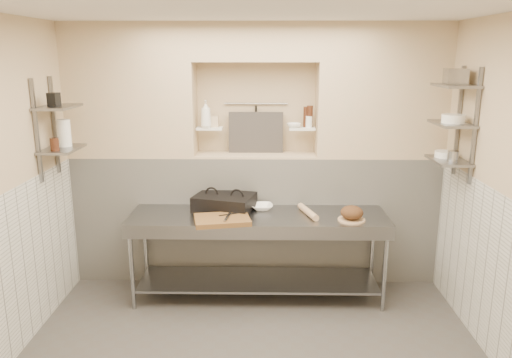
{
  "coord_description": "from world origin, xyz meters",
  "views": [
    {
      "loc": [
        0.09,
        -3.6,
        2.49
      ],
      "look_at": [
        0.02,
        0.9,
        1.35
      ],
      "focal_mm": 35.0,
      "sensor_mm": 36.0,
      "label": 1
    }
  ],
  "objects_px": {
    "mixing_bowl": "(262,207)",
    "rolling_pin": "(308,212)",
    "panini_press": "(224,202)",
    "cutting_board": "(222,220)",
    "prep_table": "(258,239)",
    "bottle_soap": "(206,114)",
    "bread_loaf": "(352,213)",
    "jug_left": "(64,133)",
    "bowl_alcove": "(294,125)"
  },
  "relations": [
    {
      "from": "mixing_bowl",
      "to": "rolling_pin",
      "type": "bearing_deg",
      "value": -19.87
    },
    {
      "from": "panini_press",
      "to": "cutting_board",
      "type": "bearing_deg",
      "value": -73.12
    },
    {
      "from": "prep_table",
      "to": "bottle_soap",
      "type": "relative_size",
      "value": 8.89
    },
    {
      "from": "bread_loaf",
      "to": "jug_left",
      "type": "relative_size",
      "value": 0.85
    },
    {
      "from": "mixing_bowl",
      "to": "bottle_soap",
      "type": "bearing_deg",
      "value": 151.2
    },
    {
      "from": "bowl_alcove",
      "to": "bottle_soap",
      "type": "bearing_deg",
      "value": -177.99
    },
    {
      "from": "bowl_alcove",
      "to": "jug_left",
      "type": "relative_size",
      "value": 0.57
    },
    {
      "from": "mixing_bowl",
      "to": "rolling_pin",
      "type": "distance_m",
      "value": 0.5
    },
    {
      "from": "bottle_soap",
      "to": "jug_left",
      "type": "bearing_deg",
      "value": -156.19
    },
    {
      "from": "panini_press",
      "to": "mixing_bowl",
      "type": "relative_size",
      "value": 2.96
    },
    {
      "from": "panini_press",
      "to": "bottle_soap",
      "type": "height_order",
      "value": "bottle_soap"
    },
    {
      "from": "panini_press",
      "to": "rolling_pin",
      "type": "bearing_deg",
      "value": 5.25
    },
    {
      "from": "prep_table",
      "to": "mixing_bowl",
      "type": "distance_m",
      "value": 0.35
    },
    {
      "from": "panini_press",
      "to": "cutting_board",
      "type": "relative_size",
      "value": 1.3
    },
    {
      "from": "bowl_alcove",
      "to": "jug_left",
      "type": "xyz_separation_m",
      "value": [
        -2.25,
        -0.61,
        0.01
      ]
    },
    {
      "from": "prep_table",
      "to": "jug_left",
      "type": "xyz_separation_m",
      "value": [
        -1.87,
        -0.05,
        1.1
      ]
    },
    {
      "from": "prep_table",
      "to": "rolling_pin",
      "type": "relative_size",
      "value": 6.03
    },
    {
      "from": "cutting_board",
      "to": "jug_left",
      "type": "xyz_separation_m",
      "value": [
        -1.53,
        0.16,
        0.82
      ]
    },
    {
      "from": "panini_press",
      "to": "jug_left",
      "type": "bearing_deg",
      "value": -155.46
    },
    {
      "from": "prep_table",
      "to": "bowl_alcove",
      "type": "relative_size",
      "value": 17.53
    },
    {
      "from": "mixing_bowl",
      "to": "rolling_pin",
      "type": "xyz_separation_m",
      "value": [
        0.47,
        -0.17,
        0.0
      ]
    },
    {
      "from": "rolling_pin",
      "to": "bowl_alcove",
      "type": "xyz_separation_m",
      "value": [
        -0.13,
        0.53,
        0.8
      ]
    },
    {
      "from": "mixing_bowl",
      "to": "panini_press",
      "type": "bearing_deg",
      "value": -178.47
    },
    {
      "from": "panini_press",
      "to": "jug_left",
      "type": "height_order",
      "value": "jug_left"
    },
    {
      "from": "bread_loaf",
      "to": "cutting_board",
      "type": "bearing_deg",
      "value": -176.92
    },
    {
      "from": "cutting_board",
      "to": "bowl_alcove",
      "type": "relative_size",
      "value": 3.55
    },
    {
      "from": "bread_loaf",
      "to": "bowl_alcove",
      "type": "height_order",
      "value": "bowl_alcove"
    },
    {
      "from": "mixing_bowl",
      "to": "rolling_pin",
      "type": "height_order",
      "value": "rolling_pin"
    },
    {
      "from": "panini_press",
      "to": "bread_loaf",
      "type": "distance_m",
      "value": 1.31
    },
    {
      "from": "prep_table",
      "to": "mixing_bowl",
      "type": "xyz_separation_m",
      "value": [
        0.04,
        0.19,
        0.29
      ]
    },
    {
      "from": "bowl_alcove",
      "to": "jug_left",
      "type": "bearing_deg",
      "value": -164.83
    },
    {
      "from": "mixing_bowl",
      "to": "bread_loaf",
      "type": "xyz_separation_m",
      "value": [
        0.88,
        -0.34,
        0.05
      ]
    },
    {
      "from": "mixing_bowl",
      "to": "bowl_alcove",
      "type": "distance_m",
      "value": 0.95
    },
    {
      "from": "prep_table",
      "to": "bread_loaf",
      "type": "xyz_separation_m",
      "value": [
        0.92,
        -0.15,
        0.34
      ]
    },
    {
      "from": "bread_loaf",
      "to": "bottle_soap",
      "type": "relative_size",
      "value": 0.76
    },
    {
      "from": "rolling_pin",
      "to": "jug_left",
      "type": "height_order",
      "value": "jug_left"
    },
    {
      "from": "cutting_board",
      "to": "panini_press",
      "type": "bearing_deg",
      "value": 91.15
    },
    {
      "from": "rolling_pin",
      "to": "prep_table",
      "type": "bearing_deg",
      "value": -177.32
    },
    {
      "from": "cutting_board",
      "to": "jug_left",
      "type": "height_order",
      "value": "jug_left"
    },
    {
      "from": "panini_press",
      "to": "bread_loaf",
      "type": "bearing_deg",
      "value": 1.26
    },
    {
      "from": "rolling_pin",
      "to": "jug_left",
      "type": "distance_m",
      "value": 2.51
    },
    {
      "from": "bottle_soap",
      "to": "rolling_pin",
      "type": "bearing_deg",
      "value": -25.05
    },
    {
      "from": "panini_press",
      "to": "jug_left",
      "type": "distance_m",
      "value": 1.72
    },
    {
      "from": "prep_table",
      "to": "bread_loaf",
      "type": "height_order",
      "value": "bread_loaf"
    },
    {
      "from": "prep_table",
      "to": "bottle_soap",
      "type": "distance_m",
      "value": 1.44
    },
    {
      "from": "mixing_bowl",
      "to": "jug_left",
      "type": "relative_size",
      "value": 0.89
    },
    {
      "from": "bread_loaf",
      "to": "jug_left",
      "type": "distance_m",
      "value": 2.89
    },
    {
      "from": "cutting_board",
      "to": "bowl_alcove",
      "type": "xyz_separation_m",
      "value": [
        0.72,
        0.77,
        0.81
      ]
    },
    {
      "from": "panini_press",
      "to": "bottle_soap",
      "type": "xyz_separation_m",
      "value": [
        -0.21,
        0.34,
        0.88
      ]
    },
    {
      "from": "bottle_soap",
      "to": "cutting_board",
      "type": "bearing_deg",
      "value": -73.38
    }
  ]
}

